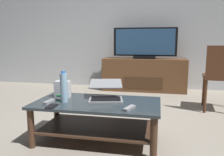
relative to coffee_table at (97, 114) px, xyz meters
The scene contains 12 objects.
ground_plane 0.37m from the coffee_table, 73.05° to the left, with size 7.68×7.68×0.00m, color #9E9384.
back_wall 2.97m from the coffee_table, 88.48° to the left, with size 6.40×0.12×2.80m, color silver.
coffee_table is the anchor object (origin of this frame).
media_cabinet 2.44m from the coffee_table, 83.11° to the left, with size 1.58×0.50×0.62m.
television 2.50m from the coffee_table, 83.05° to the left, with size 1.19×0.20×0.59m.
dining_chair 1.87m from the coffee_table, 41.37° to the left, with size 0.49×0.49×0.90m.
laptop 0.22m from the coffee_table, 62.26° to the left, with size 0.40×0.46×0.17m.
router_box 0.45m from the coffee_table, 166.13° to the left, with size 0.15×0.10×0.17m.
water_bottle_near 0.40m from the coffee_table, 167.39° to the right, with size 0.07×0.07×0.29m.
cell_phone 0.44m from the coffee_table, 144.83° to the right, with size 0.07×0.14×0.01m, color black.
tv_remote 0.46m from the coffee_table, 165.09° to the right, with size 0.04×0.16×0.02m, color #99999E.
soundbar_remote 0.40m from the coffee_table, 28.35° to the right, with size 0.04×0.16×0.02m, color #99999E.
Camera 1 is at (0.49, -2.29, 0.96)m, focal length 37.00 mm.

